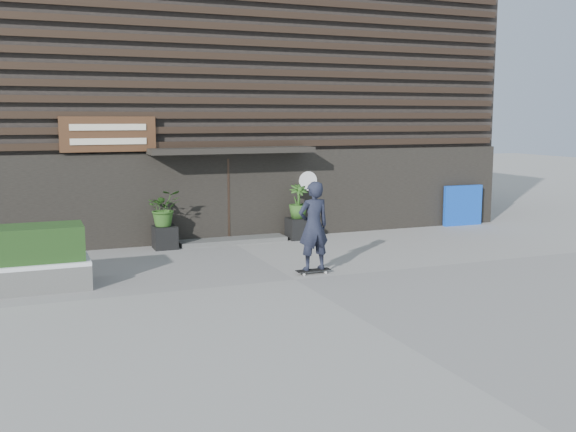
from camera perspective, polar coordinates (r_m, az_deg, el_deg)
name	(u,v)px	position (r m, az deg, el deg)	size (l,w,h in m)	color
ground	(295,280)	(14.12, 0.61, -5.51)	(80.00, 80.00, 0.00)	gray
entrance_step	(232,240)	(18.35, -4.85, -2.09)	(3.00, 0.80, 0.12)	#4C4C49
planter_pot_left	(165,237)	(17.67, -10.58, -1.83)	(0.60, 0.60, 0.60)	black
bamboo_left	(164,208)	(17.55, -10.65, 0.68)	(0.86, 0.75, 0.96)	#2D591E
planter_pot_right	(298,229)	(18.75, 0.88, -1.09)	(0.60, 0.60, 0.60)	black
bamboo_right	(298,201)	(18.64, 0.89, 1.27)	(0.54, 0.54, 0.96)	#2D591E
blue_tarp	(463,205)	(21.84, 14.85, 0.89)	(1.37, 0.12, 1.29)	#0D3DB5
building	(185,101)	(23.24, -8.88, 9.78)	(18.00, 11.00, 8.00)	black
skateboarder	(313,226)	(14.43, 2.21, -0.88)	(0.78, 0.51, 2.05)	black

